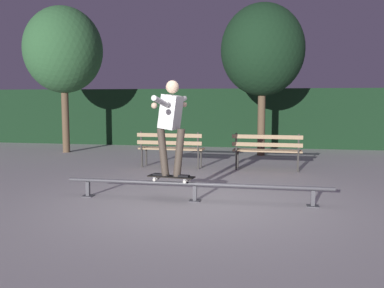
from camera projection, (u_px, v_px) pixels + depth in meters
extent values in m
plane|color=#ADAAA8|center=(193.00, 203.00, 6.78)|extent=(90.00, 90.00, 0.00)
cube|color=black|center=(237.00, 117.00, 15.14)|extent=(24.00, 1.20, 2.02)
cylinder|color=#47474C|center=(195.00, 184.00, 6.88)|extent=(4.38, 0.06, 0.06)
cube|color=#47474C|center=(88.00, 189.00, 7.24)|extent=(0.06, 0.06, 0.25)
cube|color=#47474C|center=(88.00, 196.00, 7.26)|extent=(0.18, 0.18, 0.01)
cube|color=#47474C|center=(195.00, 193.00, 6.90)|extent=(0.06, 0.06, 0.25)
cube|color=#47474C|center=(195.00, 201.00, 6.91)|extent=(0.18, 0.18, 0.01)
cube|color=#47474C|center=(313.00, 198.00, 6.56)|extent=(0.06, 0.06, 0.25)
cube|color=#47474C|center=(313.00, 206.00, 6.57)|extent=(0.18, 0.18, 0.01)
cube|color=black|center=(171.00, 177.00, 6.95)|extent=(0.80, 0.31, 0.02)
cube|color=black|center=(171.00, 176.00, 6.95)|extent=(0.78, 0.29, 0.00)
cube|color=#9E9EA3|center=(186.00, 179.00, 6.86)|extent=(0.07, 0.18, 0.02)
cube|color=#9E9EA3|center=(156.00, 177.00, 7.03)|extent=(0.07, 0.18, 0.02)
cylinder|color=beige|center=(185.00, 182.00, 6.79)|extent=(0.06, 0.04, 0.05)
cylinder|color=beige|center=(188.00, 180.00, 6.94)|extent=(0.06, 0.04, 0.05)
cylinder|color=beige|center=(154.00, 180.00, 6.96)|extent=(0.06, 0.04, 0.05)
cylinder|color=beige|center=(158.00, 178.00, 7.11)|extent=(0.06, 0.04, 0.05)
cube|color=black|center=(181.00, 176.00, 6.89)|extent=(0.27, 0.13, 0.03)
cube|color=black|center=(161.00, 175.00, 7.00)|extent=(0.27, 0.13, 0.03)
cylinder|color=#473D33|center=(179.00, 153.00, 6.86)|extent=(0.22, 0.15, 0.79)
cylinder|color=#473D33|center=(163.00, 152.00, 6.95)|extent=(0.22, 0.15, 0.79)
cube|color=silver|center=(171.00, 112.00, 6.84)|extent=(0.38, 0.40, 0.57)
cylinder|color=silver|center=(162.00, 102.00, 6.46)|extent=(0.17, 0.61, 0.21)
cylinder|color=silver|center=(179.00, 102.00, 7.18)|extent=(0.17, 0.61, 0.21)
sphere|color=beige|center=(154.00, 106.00, 6.20)|extent=(0.09, 0.09, 0.09)
sphere|color=beige|center=(184.00, 105.00, 7.45)|extent=(0.09, 0.09, 0.09)
sphere|color=beige|center=(172.00, 87.00, 6.78)|extent=(0.21, 0.21, 0.21)
cube|color=#282623|center=(201.00, 158.00, 10.36)|extent=(0.04, 0.04, 0.44)
cube|color=#282623|center=(198.00, 160.00, 10.05)|extent=(0.04, 0.04, 0.44)
cube|color=#282623|center=(198.00, 142.00, 9.96)|extent=(0.04, 0.04, 0.44)
cube|color=#282623|center=(146.00, 157.00, 10.67)|extent=(0.04, 0.04, 0.44)
cube|color=#282623|center=(142.00, 158.00, 10.36)|extent=(0.04, 0.04, 0.44)
cube|color=#282623|center=(141.00, 140.00, 10.27)|extent=(0.04, 0.04, 0.44)
cube|color=#A38460|center=(173.00, 148.00, 10.47)|extent=(1.60, 0.15, 0.04)
cube|color=#A38460|center=(171.00, 149.00, 10.33)|extent=(1.60, 0.15, 0.04)
cube|color=#A38460|center=(170.00, 149.00, 10.20)|extent=(1.60, 0.15, 0.04)
cube|color=#A38460|center=(169.00, 143.00, 10.11)|extent=(1.60, 0.09, 0.09)
cube|color=#A38460|center=(169.00, 135.00, 10.09)|extent=(1.60, 0.09, 0.09)
cube|color=#282623|center=(298.00, 161.00, 9.93)|extent=(0.04, 0.04, 0.44)
cube|color=#282623|center=(298.00, 163.00, 9.62)|extent=(0.04, 0.04, 0.44)
cube|color=#282623|center=(299.00, 144.00, 9.54)|extent=(0.04, 0.04, 0.44)
cube|color=#282623|center=(238.00, 159.00, 10.24)|extent=(0.04, 0.04, 0.44)
cube|color=#282623|center=(236.00, 161.00, 9.93)|extent=(0.04, 0.04, 0.44)
cube|color=#282623|center=(236.00, 142.00, 9.85)|extent=(0.04, 0.04, 0.44)
cube|color=#A38460|center=(267.00, 150.00, 10.04)|extent=(1.60, 0.15, 0.04)
cube|color=#A38460|center=(267.00, 151.00, 9.91)|extent=(1.60, 0.15, 0.04)
cube|color=#A38460|center=(267.00, 151.00, 9.77)|extent=(1.60, 0.15, 0.04)
cube|color=#A38460|center=(267.00, 145.00, 9.69)|extent=(1.60, 0.09, 0.09)
cube|color=#A38460|center=(267.00, 137.00, 9.67)|extent=(1.60, 0.09, 0.09)
cylinder|color=brown|center=(261.00, 121.00, 12.48)|extent=(0.22, 0.22, 2.06)
ellipsoid|color=black|center=(263.00, 50.00, 12.26)|extent=(2.42, 2.42, 2.66)
cylinder|color=brown|center=(65.00, 118.00, 13.21)|extent=(0.22, 0.22, 2.15)
ellipsoid|color=#2D5B33|center=(63.00, 50.00, 12.99)|extent=(2.39, 2.39, 2.63)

